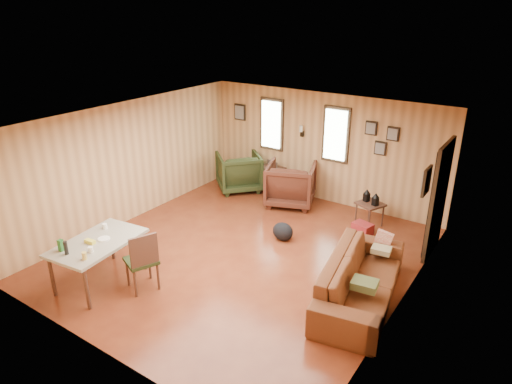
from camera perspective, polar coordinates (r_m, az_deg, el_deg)
room at (r=7.75m, az=0.52°, el=0.50°), size 5.54×6.04×2.44m
sofa at (r=6.95m, az=13.05°, el=-9.75°), size 1.11×2.47×0.93m
recliner_brown at (r=9.95m, az=4.36°, el=1.25°), size 1.27×1.23×1.03m
recliner_green at (r=10.73m, az=-2.16°, el=2.77°), size 1.30×1.30×0.98m
end_table at (r=10.78m, az=2.08°, el=2.33°), size 0.66×0.62×0.71m
side_table at (r=9.23m, az=14.13°, el=-1.24°), size 0.60×0.60×0.73m
cooler at (r=8.94m, az=13.16°, el=-4.58°), size 0.41×0.34×0.26m
backpack at (r=8.54m, az=3.37°, el=-4.95°), size 0.47×0.41×0.35m
sofa_pillows at (r=7.17m, az=14.56°, el=-8.57°), size 0.55×1.53×0.31m
dining_table at (r=7.48m, az=-19.26°, el=-6.30°), size 1.00×1.51×0.93m
dining_chair at (r=7.15m, az=-14.01°, el=-8.07°), size 0.58×0.58×0.99m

